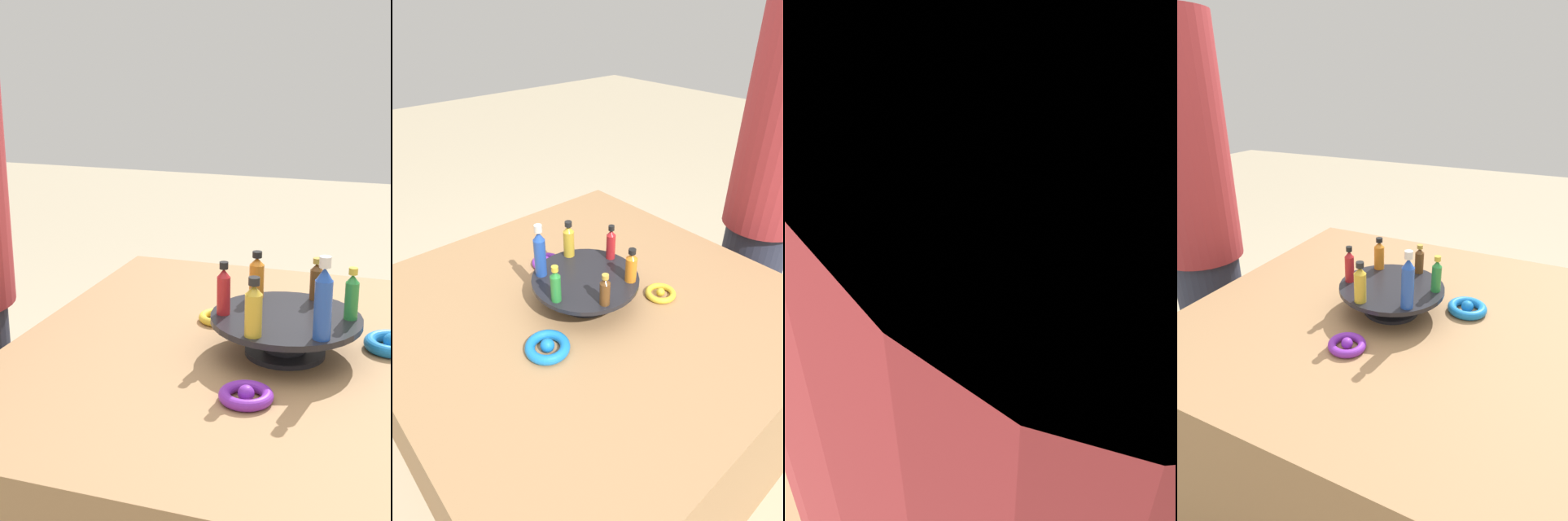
{
  "view_description": "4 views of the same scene",
  "coord_description": "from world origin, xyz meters",
  "views": [
    {
      "loc": [
        -0.25,
        1.3,
        1.33
      ],
      "look_at": [
        0.19,
        -0.02,
        0.91
      ],
      "focal_mm": 50.0,
      "sensor_mm": 36.0,
      "label": 1
    },
    {
      "loc": [
        -0.59,
        -0.68,
        1.47
      ],
      "look_at": [
        0.01,
        -0.0,
        0.87
      ],
      "focal_mm": 28.0,
      "sensor_mm": 36.0,
      "label": 2
    },
    {
      "loc": [
        1.03,
        -0.15,
        1.51
      ],
      "look_at": [
        0.02,
        -0.0,
        0.87
      ],
      "focal_mm": 35.0,
      "sensor_mm": 36.0,
      "label": 3
    },
    {
      "loc": [
        -0.4,
        0.93,
        1.34
      ],
      "look_at": [
        0.06,
        -0.01,
        0.88
      ],
      "focal_mm": 28.0,
      "sensor_mm": 36.0,
      "label": 4
    }
  ],
  "objects": [
    {
      "name": "bottle_orange",
      "position": [
        0.08,
        -0.09,
        0.87
      ],
      "size": [
        0.03,
        0.03,
        0.1
      ],
      "color": "orange",
      "rests_on": "display_stand"
    },
    {
      "name": "display_stand",
      "position": [
        0.0,
        0.0,
        0.8
      ],
      "size": [
        0.3,
        0.3,
        0.08
      ],
      "color": "black",
      "rests_on": "party_table"
    },
    {
      "name": "bottle_brown",
      "position": [
        -0.04,
        -0.12,
        0.86
      ],
      "size": [
        0.03,
        0.03,
        0.09
      ],
      "color": "brown",
      "rests_on": "display_stand"
    },
    {
      "name": "ribbon_bow_blue",
      "position": [
        -0.2,
        -0.09,
        0.75
      ],
      "size": [
        0.11,
        0.11,
        0.04
      ],
      "color": "blue",
      "rests_on": "party_table"
    },
    {
      "name": "ground_plane",
      "position": [
        0.0,
        0.0,
        0.0
      ],
      "size": [
        12.0,
        12.0,
        0.0
      ],
      "primitive_type": "plane",
      "color": "tan"
    },
    {
      "name": "bottle_red",
      "position": [
        0.12,
        0.03,
        0.87
      ],
      "size": [
        0.03,
        0.03,
        0.11
      ],
      "color": "#B21E23",
      "rests_on": "display_stand"
    },
    {
      "name": "ribbon_bow_purple",
      "position": [
        0.02,
        0.22,
        0.75
      ],
      "size": [
        0.1,
        0.1,
        0.03
      ],
      "color": "purple",
      "rests_on": "party_table"
    },
    {
      "name": "bottle_green",
      "position": [
        -0.12,
        -0.03,
        0.87
      ],
      "size": [
        0.03,
        0.03,
        0.1
      ],
      "color": "#288438",
      "rests_on": "display_stand"
    },
    {
      "name": "party_table",
      "position": [
        0.0,
        0.0,
        0.37
      ],
      "size": [
        1.09,
        1.09,
        0.74
      ],
      "color": "#9E754C",
      "rests_on": "ground_plane"
    },
    {
      "name": "ribbon_bow_gold",
      "position": [
        0.18,
        -0.13,
        0.75
      ],
      "size": [
        0.09,
        0.09,
        0.02
      ],
      "color": "gold",
      "rests_on": "party_table"
    },
    {
      "name": "bottle_gold",
      "position": [
        0.04,
        0.12,
        0.87
      ],
      "size": [
        0.03,
        0.03,
        0.11
      ],
      "color": "gold",
      "rests_on": "display_stand"
    },
    {
      "name": "bottle_blue",
      "position": [
        -0.08,
        0.09,
        0.89
      ],
      "size": [
        0.03,
        0.03,
        0.15
      ],
      "color": "#234CAD",
      "rests_on": "display_stand"
    }
  ]
}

